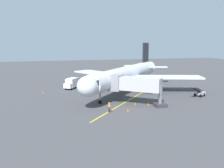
# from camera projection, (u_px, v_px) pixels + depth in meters

# --- Properties ---
(ground_plane) EXTENTS (220.00, 220.00, 0.00)m
(ground_plane) POSITION_uv_depth(u_px,v_px,m) (120.00, 90.00, 62.12)
(ground_plane) COLOR #424244
(apron_lead_in_line) EXTENTS (26.60, 30.19, 0.01)m
(apron_lead_in_line) POSITION_uv_depth(u_px,v_px,m) (135.00, 96.00, 54.94)
(apron_lead_in_line) COLOR yellow
(apron_lead_in_line) RESTS_ON ground
(airplane) EXTENTS (32.46, 33.57, 11.50)m
(airplane) POSITION_uv_depth(u_px,v_px,m) (126.00, 75.00, 60.21)
(airplane) COLOR silver
(airplane) RESTS_ON ground
(jet_bridge) EXTENTS (9.87, 9.07, 5.40)m
(jet_bridge) POSITION_uv_depth(u_px,v_px,m) (131.00, 84.00, 47.92)
(jet_bridge) COLOR #B7B7BC
(jet_bridge) RESTS_ON ground
(ground_crew_marshaller) EXTENTS (0.26, 0.40, 1.71)m
(ground_crew_marshaller) POSITION_uv_depth(u_px,v_px,m) (109.00, 107.00, 42.32)
(ground_crew_marshaller) COLOR #23232D
(ground_crew_marshaller) RESTS_ON ground
(box_truck_near_nose) EXTENTS (4.89, 4.24, 2.62)m
(box_truck_near_nose) POSITION_uv_depth(u_px,v_px,m) (124.00, 78.00, 72.85)
(box_truck_near_nose) COLOR yellow
(box_truck_near_nose) RESTS_ON ground
(belt_loader_portside) EXTENTS (4.63, 3.11, 2.32)m
(belt_loader_portside) POSITION_uv_depth(u_px,v_px,m) (200.00, 93.00, 55.03)
(belt_loader_portside) COLOR #9E9EA3
(belt_loader_portside) RESTS_ON ground
(box_truck_starboard_side) EXTENTS (4.27, 4.87, 2.62)m
(box_truck_starboard_side) POSITION_uv_depth(u_px,v_px,m) (71.00, 83.00, 64.15)
(box_truck_starboard_side) COLOR white
(box_truck_starboard_side) RESTS_ON ground
(safety_cone_nose_left) EXTENTS (0.32, 0.32, 0.55)m
(safety_cone_nose_left) POSITION_uv_depth(u_px,v_px,m) (128.00, 110.00, 42.83)
(safety_cone_nose_left) COLOR #F2590F
(safety_cone_nose_left) RESTS_ON ground
(safety_cone_nose_right) EXTENTS (0.32, 0.32, 0.55)m
(safety_cone_nose_right) POSITION_uv_depth(u_px,v_px,m) (43.00, 92.00, 58.06)
(safety_cone_nose_right) COLOR #F2590F
(safety_cone_nose_right) RESTS_ON ground
(safety_cone_wing_port) EXTENTS (0.32, 0.32, 0.55)m
(safety_cone_wing_port) POSITION_uv_depth(u_px,v_px,m) (148.00, 104.00, 47.15)
(safety_cone_wing_port) COLOR #F2590F
(safety_cone_wing_port) RESTS_ON ground
(safety_cone_wing_starboard) EXTENTS (0.32, 0.32, 0.55)m
(safety_cone_wing_starboard) POSITION_uv_depth(u_px,v_px,m) (135.00, 103.00, 47.52)
(safety_cone_wing_starboard) COLOR #F2590F
(safety_cone_wing_starboard) RESTS_ON ground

